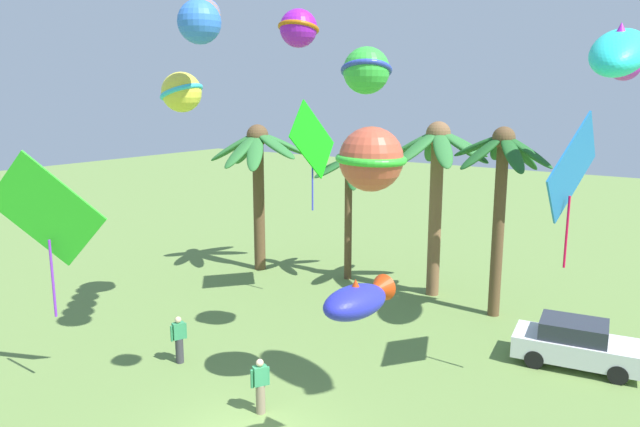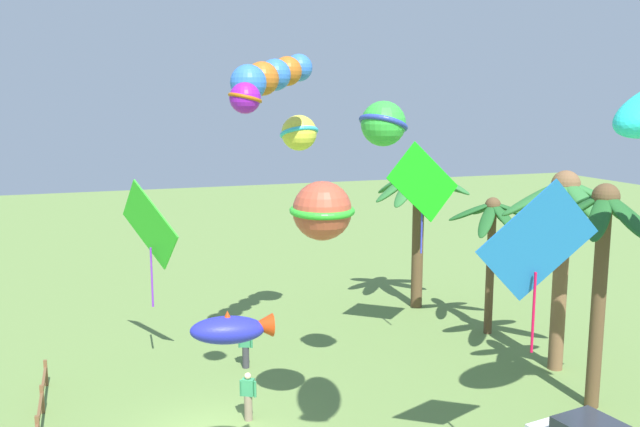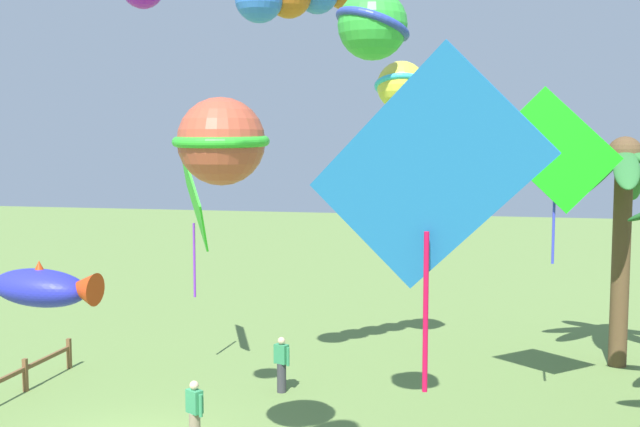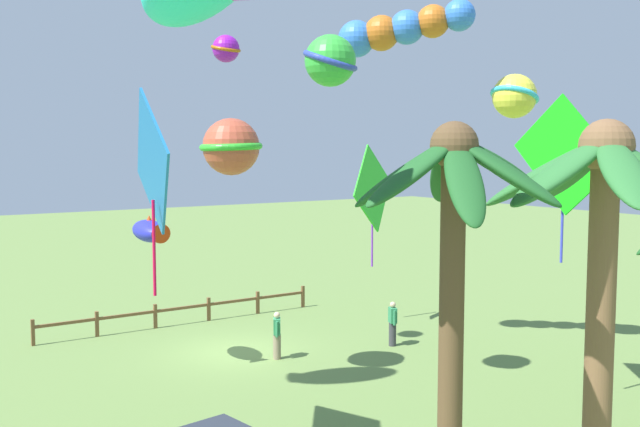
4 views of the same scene
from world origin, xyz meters
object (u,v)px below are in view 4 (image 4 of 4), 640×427
(kite_diamond_0, at_px, (152,166))
(kite_ball_1, at_px, (330,61))
(kite_ball_3, at_px, (226,49))
(kite_diamond_6, at_px, (372,190))
(kite_ball_7, at_px, (514,96))
(palm_tree_0, at_px, (601,217))
(kite_tube_2, at_px, (400,29))
(kite_fish_8, at_px, (151,231))
(kite_ball_9, at_px, (231,147))
(spectator_0, at_px, (277,335))
(palm_tree_3, at_px, (453,227))
(spectator_1, at_px, (393,323))
(kite_diamond_10, at_px, (564,156))

(kite_diamond_0, relative_size, kite_ball_1, 2.10)
(kite_ball_3, height_order, kite_diamond_6, kite_ball_3)
(kite_ball_1, relative_size, kite_ball_3, 1.94)
(kite_ball_1, relative_size, kite_ball_7, 1.13)
(kite_ball_7, bearing_deg, palm_tree_0, 50.51)
(kite_tube_2, height_order, kite_ball_7, kite_tube_2)
(kite_diamond_0, xyz_separation_m, kite_fish_8, (-2.52, -7.01, -2.18))
(palm_tree_0, xyz_separation_m, kite_ball_3, (1.89, -12.20, 4.44))
(kite_ball_1, distance_m, kite_ball_3, 4.64)
(palm_tree_0, xyz_separation_m, kite_ball_9, (2.72, -10.28, 1.37))
(spectator_0, bearing_deg, kite_diamond_6, -158.00)
(palm_tree_0, height_order, kite_tube_2, kite_tube_2)
(kite_diamond_6, bearing_deg, kite_diamond_0, 33.76)
(palm_tree_0, bearing_deg, kite_ball_7, -129.49)
(palm_tree_0, bearing_deg, kite_diamond_6, -111.18)
(kite_ball_1, relative_size, kite_fish_8, 0.97)
(palm_tree_0, distance_m, kite_fish_8, 13.82)
(palm_tree_3, xyz_separation_m, kite_ball_7, (-9.64, -7.16, 3.14))
(kite_ball_7, bearing_deg, kite_diamond_6, -79.98)
(kite_ball_3, bearing_deg, kite_ball_1, 101.07)
(palm_tree_3, relative_size, kite_diamond_0, 1.71)
(kite_ball_1, distance_m, kite_fish_8, 7.95)
(spectator_0, bearing_deg, kite_ball_7, 150.66)
(kite_ball_3, relative_size, kite_fish_8, 0.50)
(kite_diamond_0, distance_m, kite_tube_2, 11.57)
(spectator_0, height_order, kite_ball_7, kite_ball_7)
(palm_tree_3, height_order, kite_ball_3, kite_ball_3)
(palm_tree_3, bearing_deg, kite_ball_7, -143.40)
(spectator_1, xyz_separation_m, kite_tube_2, (0.60, 0.99, 10.09))
(kite_diamond_0, height_order, kite_diamond_10, kite_diamond_10)
(kite_diamond_0, bearing_deg, kite_diamond_10, 167.38)
(palm_tree_0, xyz_separation_m, kite_fish_8, (4.12, -13.13, -1.24))
(kite_diamond_0, bearing_deg, spectator_0, -137.73)
(kite_tube_2, distance_m, kite_ball_7, 4.40)
(kite_diamond_0, bearing_deg, kite_ball_3, -127.98)
(kite_diamond_0, height_order, kite_fish_8, kite_diamond_0)
(palm_tree_0, xyz_separation_m, kite_diamond_6, (-5.52, -14.25, -0.30))
(kite_ball_1, bearing_deg, palm_tree_3, 73.62)
(kite_ball_1, height_order, kite_ball_7, kite_ball_1)
(spectator_0, relative_size, kite_ball_1, 0.76)
(spectator_0, bearing_deg, palm_tree_3, 76.02)
(spectator_0, bearing_deg, kite_diamond_0, 42.27)
(kite_diamond_0, bearing_deg, palm_tree_0, 137.33)
(palm_tree_0, distance_m, palm_tree_3, 3.15)
(palm_tree_0, bearing_deg, kite_fish_8, -72.57)
(kite_diamond_6, xyz_separation_m, kite_diamond_10, (1.75, 10.46, 1.42))
(spectator_0, height_order, spectator_1, same)
(kite_diamond_6, height_order, kite_ball_7, kite_ball_7)
(kite_ball_3, bearing_deg, kite_diamond_6, -164.56)
(spectator_1, distance_m, kite_tube_2, 10.16)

